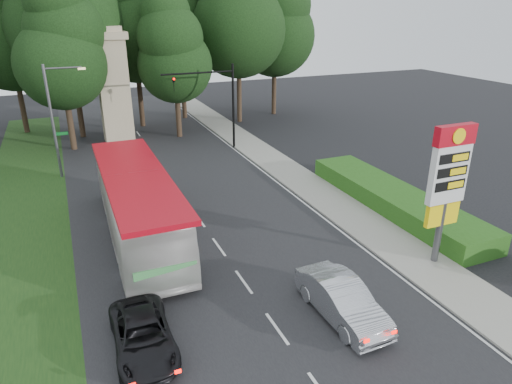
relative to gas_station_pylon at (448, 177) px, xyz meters
name	(u,v)px	position (x,y,z in m)	size (l,w,h in m)	color
ground	(283,337)	(-9.20, -1.99, -4.45)	(120.00, 120.00, 0.00)	black
road_surface	(195,213)	(-9.20, 10.01, -4.44)	(14.00, 80.00, 0.02)	black
sidewalk_right	(318,192)	(-0.70, 10.01, -4.39)	(3.00, 80.00, 0.12)	gray
grass_verge_left	(25,202)	(-18.70, 16.01, -4.44)	(5.00, 50.00, 0.02)	#193814
hedge	(394,199)	(2.30, 6.01, -3.85)	(3.00, 14.00, 1.20)	#235115
gas_station_pylon	(448,177)	(0.00, 0.00, 0.00)	(2.10, 0.45, 6.85)	#59595E
traffic_signal_mast	(218,95)	(-3.52, 22.00, 0.22)	(6.10, 0.35, 7.20)	black
streetlight_signs	(55,117)	(-16.19, 20.01, -0.01)	(2.75, 0.98, 8.00)	#59595E
monument	(113,85)	(-11.20, 28.01, 0.66)	(3.00, 3.00, 10.05)	tan
tree_west_near	(6,25)	(-19.20, 35.01, 5.57)	(8.40, 8.40, 16.50)	#2D2116
tree_center_left	(63,0)	(-14.20, 31.01, 7.57)	(10.08, 10.08, 19.80)	#2D2116
tree_center_right	(132,12)	(-8.20, 33.01, 6.57)	(9.24, 9.24, 18.15)	#2D2116
tree_east_near	(180,26)	(-3.20, 35.01, 5.23)	(8.12, 8.12, 15.95)	#2D2116
tree_east_mid	(238,8)	(1.80, 31.01, 6.91)	(9.52, 9.52, 18.70)	#2D2116
tree_far_east	(275,18)	(6.80, 33.01, 5.90)	(8.68, 8.68, 17.05)	#2D2116
tree_monument_left	(58,45)	(-15.20, 27.01, 4.23)	(7.28, 7.28, 14.30)	#2D2116
tree_monument_right	(174,49)	(-5.70, 27.51, 3.56)	(6.72, 6.72, 13.20)	#2D2116
transit_bus	(138,206)	(-12.70, 8.19, -2.62)	(3.08, 13.15, 3.66)	beige
sedan_silver	(342,300)	(-6.50, -1.79, -3.66)	(1.68, 4.81, 1.59)	#B6B7BE
suv_charcoal	(143,335)	(-14.14, -0.60, -3.82)	(2.07, 4.49, 1.25)	black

